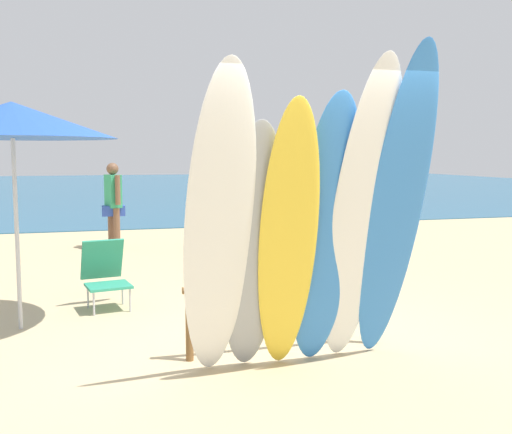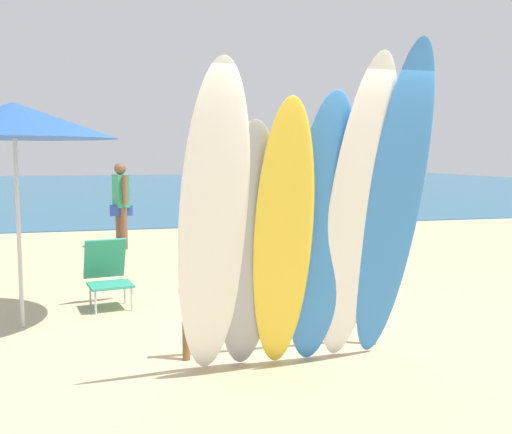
{
  "view_description": "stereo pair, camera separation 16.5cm",
  "coord_description": "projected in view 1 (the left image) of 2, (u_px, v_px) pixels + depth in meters",
  "views": [
    {
      "loc": [
        -1.71,
        -5.1,
        1.85
      ],
      "look_at": [
        0.0,
        1.05,
        1.17
      ],
      "focal_mm": 41.25,
      "sensor_mm": 36.0,
      "label": 1
    },
    {
      "loc": [
        -1.55,
        -5.15,
        1.85
      ],
      "look_at": [
        0.0,
        1.05,
        1.17
      ],
      "focal_mm": 41.25,
      "sensor_mm": 36.0,
      "label": 2
    }
  ],
  "objects": [
    {
      "name": "beach_chair_red",
      "position": [
        105.0,
        272.0,
        7.13
      ],
      "size": [
        0.62,
        0.77,
        0.82
      ],
      "rotation": [
        0.0,
        0.0,
        0.18
      ],
      "color": "#B7B7BC",
      "rests_on": "ground"
    },
    {
      "name": "distant_boat",
      "position": [
        327.0,
        199.0,
        23.15
      ],
      "size": [
        3.44,
        1.42,
        0.27
      ],
      "color": "#4C515B",
      "rests_on": "ground"
    },
    {
      "name": "surfboard_grey_1",
      "position": [
        253.0,
        250.0,
        4.84
      ],
      "size": [
        0.52,
        0.63,
        2.13
      ],
      "primitive_type": "ellipsoid",
      "rotation": [
        0.27,
        0.0,
        -0.01
      ],
      "color": "#999EA3",
      "rests_on": "ground"
    },
    {
      "name": "surfboard_white_4",
      "position": [
        361.0,
        216.0,
        4.99
      ],
      "size": [
        0.64,
        0.88,
        2.65
      ],
      "primitive_type": "ellipsoid",
      "rotation": [
        0.28,
        0.0,
        0.09
      ],
      "color": "white",
      "rests_on": "ground"
    },
    {
      "name": "ocean_water",
      "position": [
        124.0,
        187.0,
        33.88
      ],
      "size": [
        60.0,
        40.0,
        0.02
      ],
      "primitive_type": "cube",
      "color": "#235B7F",
      "rests_on": "ground"
    },
    {
      "name": "ground",
      "position": [
        149.0,
        212.0,
        18.95
      ],
      "size": [
        60.0,
        60.0,
        0.0
      ],
      "primitive_type": "plane",
      "color": "tan"
    },
    {
      "name": "surfboard_yellow_2",
      "position": [
        288.0,
        240.0,
        4.82
      ],
      "size": [
        0.55,
        0.79,
        2.3
      ],
      "primitive_type": "ellipsoid",
      "rotation": [
        0.29,
        0.0,
        -0.09
      ],
      "color": "yellow",
      "rests_on": "ground"
    },
    {
      "name": "surfboard_blue_5",
      "position": [
        396.0,
        209.0,
        5.04
      ],
      "size": [
        0.55,
        0.91,
        2.76
      ],
      "primitive_type": "ellipsoid",
      "rotation": [
        0.3,
        0.0,
        0.03
      ],
      "color": "#337AD1",
      "rests_on": "ground"
    },
    {
      "name": "surfboard_blue_3",
      "position": [
        325.0,
        234.0,
        4.96
      ],
      "size": [
        0.61,
        0.69,
        2.36
      ],
      "primitive_type": "ellipsoid",
      "rotation": [
        0.25,
        0.0,
        0.04
      ],
      "color": "#337AD1",
      "rests_on": "ground"
    },
    {
      "name": "surfboard_white_0",
      "position": [
        219.0,
        226.0,
        4.65
      ],
      "size": [
        0.63,
        0.81,
        2.57
      ],
      "primitive_type": "ellipsoid",
      "rotation": [
        0.27,
        0.0,
        0.07
      ],
      "color": "white",
      "rests_on": "ground"
    },
    {
      "name": "beachgoer_midbeach",
      "position": [
        228.0,
        207.0,
        11.29
      ],
      "size": [
        0.48,
        0.37,
        1.48
      ],
      "rotation": [
        0.0,
        0.0,
        0.6
      ],
      "color": "brown",
      "rests_on": "ground"
    },
    {
      "name": "surfboard_rack",
      "position": [
        286.0,
        300.0,
        5.49
      ],
      "size": [
        1.94,
        0.07,
        0.68
      ],
      "color": "brown",
      "rests_on": "ground"
    },
    {
      "name": "beach_umbrella",
      "position": [
        12.0,
        120.0,
        6.03
      ],
      "size": [
        2.13,
        2.13,
        2.39
      ],
      "color": "silver",
      "rests_on": "ground"
    },
    {
      "name": "beachgoer_strolling",
      "position": [
        113.0,
        199.0,
        11.51
      ],
      "size": [
        0.44,
        0.62,
        1.69
      ],
      "rotation": [
        0.0,
        0.0,
        1.87
      ],
      "color": "brown",
      "rests_on": "ground"
    }
  ]
}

